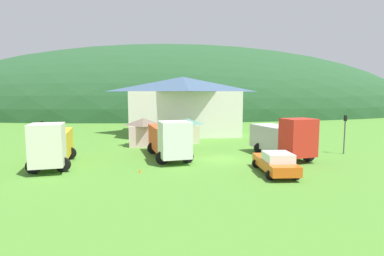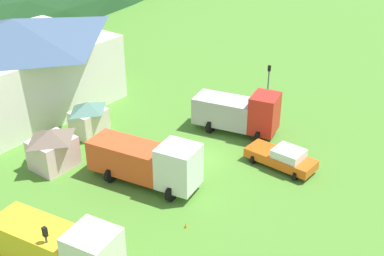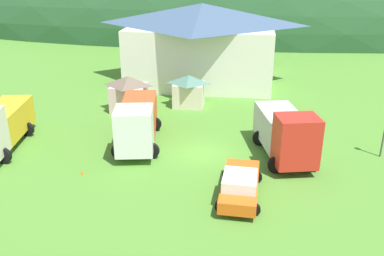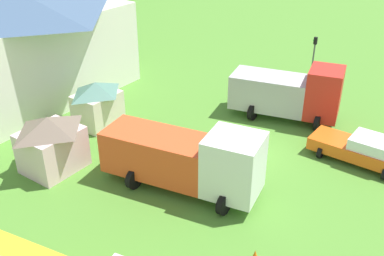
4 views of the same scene
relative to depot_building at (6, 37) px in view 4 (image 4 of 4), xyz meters
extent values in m
plane|color=#4C842D|center=(2.24, -18.81, -4.28)|extent=(200.00, 200.00, 0.00)
cube|color=white|center=(0.00, 0.00, -1.20)|extent=(14.82, 11.85, 6.15)
cube|color=beige|center=(-0.20, -8.99, -3.19)|extent=(2.71, 2.19, 2.18)
pyramid|color=#4C7A6B|center=(-0.20, -8.99, -1.72)|extent=(2.92, 2.36, 0.76)
cube|color=beige|center=(-5.29, -10.75, -3.12)|extent=(2.98, 2.56, 2.32)
pyramid|color=#6B5B4C|center=(-5.29, -10.75, -1.55)|extent=(3.22, 2.76, 0.81)
cube|color=white|center=(-2.27, -20.17, -2.23)|extent=(2.85, 2.93, 3.00)
cube|color=black|center=(-2.25, -20.29, -1.57)|extent=(1.64, 2.24, 0.96)
cube|color=#E04C23|center=(-2.97, -16.17, -2.62)|extent=(3.37, 5.89, 2.21)
cylinder|color=black|center=(-1.22, -19.98, -3.73)|extent=(1.10, 0.30, 1.10)
cylinder|color=black|center=(-3.33, -20.35, -3.73)|extent=(1.10, 0.30, 1.10)
cylinder|color=black|center=(-2.06, -15.17, -3.73)|extent=(1.10, 0.30, 1.10)
cylinder|color=black|center=(-4.17, -15.54, -3.73)|extent=(1.10, 0.30, 1.10)
cube|color=red|center=(8.16, -20.75, -2.13)|extent=(2.94, 2.57, 3.19)
cube|color=black|center=(8.18, -20.85, -1.43)|extent=(1.69, 1.91, 1.02)
cube|color=#B2B2B7|center=(7.39, -17.34, -2.60)|extent=(3.57, 5.38, 2.25)
cylinder|color=black|center=(9.26, -20.51, -3.73)|extent=(1.10, 0.30, 1.10)
cylinder|color=black|center=(7.06, -21.00, -3.73)|extent=(1.10, 0.30, 1.10)
cylinder|color=black|center=(8.32, -16.37, -3.73)|extent=(1.10, 0.30, 1.10)
cylinder|color=black|center=(6.13, -16.86, -3.73)|extent=(1.10, 0.30, 1.10)
cube|color=#E75B18|center=(4.87, -24.10, -3.59)|extent=(2.23, 5.32, 0.70)
cube|color=silver|center=(4.84, -24.73, -2.93)|extent=(1.93, 2.18, 0.62)
cylinder|color=black|center=(5.82, -22.36, -3.94)|extent=(0.68, 0.24, 0.68)
cylinder|color=black|center=(4.07, -22.28, -3.94)|extent=(0.68, 0.24, 0.68)
cylinder|color=#4C4C51|center=(14.29, -17.68, -2.67)|extent=(0.12, 0.12, 3.22)
cube|color=black|center=(14.29, -17.68, -0.79)|extent=(0.20, 0.24, 0.55)
sphere|color=green|center=(14.29, -17.55, -0.79)|extent=(0.14, 0.14, 0.14)
cone|color=orange|center=(-4.99, -22.87, -4.28)|extent=(0.36, 0.36, 0.65)
camera|label=1|loc=(-3.55, -45.61, 1.53)|focal=28.98mm
camera|label=2|loc=(-23.76, -37.61, 15.16)|focal=45.65mm
camera|label=3|loc=(4.87, -44.81, 8.28)|focal=38.85mm
camera|label=4|loc=(-17.69, -28.48, 9.07)|focal=41.19mm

